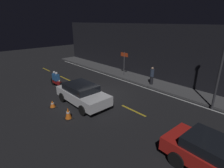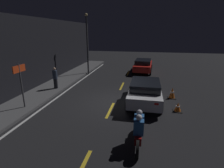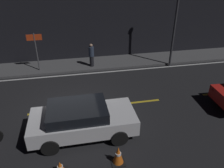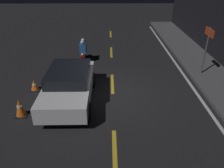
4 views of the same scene
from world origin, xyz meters
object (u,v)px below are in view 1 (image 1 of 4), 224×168
at_px(traffic_cone_mid, 68,113).
at_px(street_lamp, 222,60).
at_px(taxi_red, 223,160).
at_px(sedan_white, 82,94).
at_px(traffic_cone_near, 52,104).
at_px(shop_sign, 124,59).
at_px(motorcycle, 56,80).
at_px(pedestrian, 152,76).

relative_size(traffic_cone_mid, street_lamp, 0.12).
bearing_deg(taxi_red, sedan_white, -175.00).
height_order(sedan_white, traffic_cone_near, sedan_white).
height_order(shop_sign, street_lamp, street_lamp).
bearing_deg(sedan_white, street_lamp, 42.16).
distance_m(taxi_red, traffic_cone_near, 9.64).
height_order(motorcycle, traffic_cone_mid, motorcycle).
bearing_deg(street_lamp, taxi_red, -68.43).
bearing_deg(pedestrian, motorcycle, -130.41).
bearing_deg(street_lamp, sedan_white, -138.06).
bearing_deg(street_lamp, shop_sign, 175.01).
xyz_separation_m(sedan_white, motorcycle, (-4.24, 0.15, -0.11)).
distance_m(motorcycle, traffic_cone_mid, 5.66).
relative_size(sedan_white, pedestrian, 2.69).
bearing_deg(sedan_white, pedestrian, 80.40).
height_order(sedan_white, traffic_cone_mid, sedan_white).
height_order(traffic_cone_near, pedestrian, pedestrian).
xyz_separation_m(motorcycle, traffic_cone_near, (3.35, -1.94, -0.41)).
height_order(taxi_red, street_lamp, street_lamp).
xyz_separation_m(taxi_red, motorcycle, (-12.74, -0.21, -0.09)).
bearing_deg(pedestrian, taxi_red, -39.47).
distance_m(sedan_white, traffic_cone_near, 2.06).
relative_size(sedan_white, taxi_red, 0.95).
bearing_deg(motorcycle, traffic_cone_mid, -20.58).
bearing_deg(pedestrian, sedan_white, -99.83).
bearing_deg(motorcycle, pedestrian, 48.39).
xyz_separation_m(sedan_white, street_lamp, (6.38, 5.73, 2.48)).
relative_size(traffic_cone_near, pedestrian, 0.32).
xyz_separation_m(taxi_red, traffic_cone_near, (-9.38, -2.15, -0.50)).
xyz_separation_m(motorcycle, street_lamp, (10.61, 5.58, 2.59)).
bearing_deg(traffic_cone_mid, street_lamp, 54.71).
distance_m(motorcycle, traffic_cone_near, 3.89).
xyz_separation_m(motorcycle, pedestrian, (5.35, 6.29, 0.28)).
distance_m(sedan_white, taxi_red, 8.51).
relative_size(taxi_red, street_lamp, 0.76).
height_order(traffic_cone_near, traffic_cone_mid, traffic_cone_mid).
xyz_separation_m(taxi_red, shop_sign, (-10.78, 6.13, 1.10)).
bearing_deg(shop_sign, pedestrian, -0.80).
bearing_deg(motorcycle, taxi_red, -0.26).
bearing_deg(street_lamp, motorcycle, -152.27).
bearing_deg(traffic_cone_mid, motorcycle, 160.61).
bearing_deg(pedestrian, shop_sign, 179.20).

